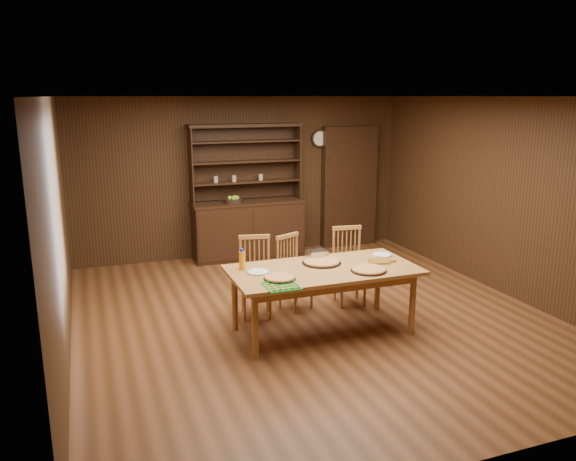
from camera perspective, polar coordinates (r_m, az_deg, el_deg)
name	(u,v)px	position (r m, az deg, el deg)	size (l,w,h in m)	color
floor	(312,316)	(6.91, 2.46, -8.66)	(6.00, 6.00, 0.00)	brown
room_shell	(313,188)	(6.48, 2.60, 4.38)	(6.00, 6.00, 6.00)	silver
china_hutch	(248,222)	(9.22, -4.10, 0.89)	(1.84, 0.52, 2.17)	#331D11
doorway	(349,187)	(9.95, 6.21, 4.45)	(1.00, 0.18, 2.10)	#331D11
wall_clock	(320,138)	(9.67, 3.23, 9.32)	(0.30, 0.05, 0.30)	#331D11
dining_table	(323,274)	(6.25, 3.60, -4.48)	(2.08, 1.04, 0.75)	#A66E39
chair_left	(255,274)	(6.81, -3.33, -4.39)	(0.47, 0.45, 0.98)	#C77F44
chair_center	(292,269)	(7.03, 0.43, -3.98)	(0.49, 0.49, 0.93)	#C77F44
chair_right	(348,263)	(7.25, 6.15, -3.28)	(0.45, 0.43, 0.99)	#C77F44
pizza_left	(280,278)	(5.84, -0.86, -4.82)	(0.34, 0.34, 0.04)	black
pizza_right	(369,270)	(6.17, 8.20, -3.96)	(0.39, 0.39, 0.04)	black
pizza_center	(322,262)	(6.40, 3.43, -3.20)	(0.45, 0.45, 0.04)	black
cooling_rack	(282,286)	(5.63, -0.65, -5.65)	(0.32, 0.32, 0.01)	#0CA827
plate_left	(258,272)	(6.07, -3.06, -4.22)	(0.25, 0.25, 0.02)	white
plate_right	(382,255)	(6.80, 9.52, -2.44)	(0.24, 0.24, 0.02)	white
foil_dish	(317,254)	(6.61, 2.95, -2.41)	(0.22, 0.16, 0.09)	silver
juice_bottle	(242,260)	(6.16, -4.70, -3.00)	(0.07, 0.07, 0.24)	orange
pot_holder_a	(385,260)	(6.58, 9.79, -2.99)	(0.19, 0.19, 0.01)	red
pot_holder_b	(379,261)	(6.53, 9.22, -3.09)	(0.22, 0.22, 0.02)	red
fruit_bowl	(233,200)	(9.01, -5.60, 3.08)	(0.30, 0.30, 0.12)	black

